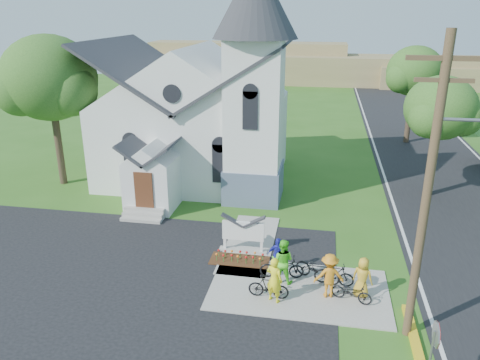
% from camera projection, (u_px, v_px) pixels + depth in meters
% --- Properties ---
extents(ground, '(120.00, 120.00, 0.00)m').
position_uv_depth(ground, '(259.00, 293.00, 18.30)').
color(ground, '#30611B').
rests_on(ground, ground).
extents(parking_lot, '(20.00, 16.00, 0.02)m').
position_uv_depth(parking_lot, '(68.00, 304.00, 17.61)').
color(parking_lot, black).
rests_on(parking_lot, ground).
extents(road, '(8.00, 90.00, 0.02)m').
position_uv_depth(road, '(443.00, 179.00, 30.50)').
color(road, black).
rests_on(road, ground).
extents(sidewalk, '(7.00, 4.00, 0.05)m').
position_uv_depth(sidewalk, '(299.00, 290.00, 18.51)').
color(sidewalk, gray).
rests_on(sidewalk, ground).
extents(church, '(12.35, 12.00, 13.00)m').
position_uv_depth(church, '(201.00, 98.00, 28.93)').
color(church, white).
rests_on(church, ground).
extents(church_sign, '(2.20, 0.40, 1.70)m').
position_uv_depth(church_sign, '(243.00, 231.00, 21.10)').
color(church_sign, gray).
rests_on(church_sign, ground).
extents(flower_bed, '(2.60, 1.10, 0.07)m').
position_uv_depth(flower_bed, '(240.00, 261.00, 20.61)').
color(flower_bed, '#3C1E10').
rests_on(flower_bed, ground).
extents(utility_pole, '(3.45, 0.28, 10.00)m').
position_uv_depth(utility_pole, '(430.00, 187.00, 14.16)').
color(utility_pole, '#473123').
rests_on(utility_pole, ground).
extents(stop_sign, '(0.11, 0.76, 2.48)m').
position_uv_depth(stop_sign, '(434.00, 344.00, 12.91)').
color(stop_sign, gray).
rests_on(stop_sign, ground).
extents(tree_lot_corner, '(5.60, 5.60, 9.15)m').
position_uv_depth(tree_lot_corner, '(49.00, 78.00, 27.57)').
color(tree_lot_corner, '#37251E').
rests_on(tree_lot_corner, ground).
extents(tree_road_near, '(4.00, 4.00, 7.05)m').
position_uv_depth(tree_road_near, '(440.00, 109.00, 26.18)').
color(tree_road_near, '#37251E').
rests_on(tree_road_near, ground).
extents(tree_road_mid, '(4.40, 4.40, 7.80)m').
position_uv_depth(tree_road_mid, '(415.00, 72.00, 36.98)').
color(tree_road_mid, '#37251E').
rests_on(tree_road_mid, ground).
extents(distant_hills, '(61.00, 10.00, 5.60)m').
position_uv_depth(distant_hills, '(335.00, 68.00, 69.03)').
color(distant_hills, olive).
rests_on(distant_hills, ground).
extents(cyclist_0, '(0.79, 0.68, 1.83)m').
position_uv_depth(cyclist_0, '(274.00, 280.00, 17.46)').
color(cyclist_0, yellow).
rests_on(cyclist_0, sidewalk).
extents(bike_0, '(1.87, 0.83, 0.95)m').
position_uv_depth(bike_0, '(282.00, 267.00, 19.14)').
color(bike_0, black).
rests_on(bike_0, sidewalk).
extents(cyclist_1, '(1.01, 0.84, 1.86)m').
position_uv_depth(cyclist_1, '(282.00, 261.00, 18.71)').
color(cyclist_1, '#54E22A').
rests_on(cyclist_1, sidewalk).
extents(bike_1, '(1.58, 0.50, 0.94)m').
position_uv_depth(bike_1, '(269.00, 287.00, 17.80)').
color(bike_1, black).
rests_on(bike_1, sidewalk).
extents(cyclist_2, '(0.93, 0.44, 1.54)m').
position_uv_depth(cyclist_2, '(278.00, 255.00, 19.48)').
color(cyclist_2, '#2226AC').
rests_on(cyclist_2, sidewalk).
extents(bike_2, '(2.05, 1.43, 1.02)m').
position_uv_depth(bike_2, '(318.00, 269.00, 18.96)').
color(bike_2, black).
rests_on(bike_2, sidewalk).
extents(cyclist_3, '(1.26, 0.87, 1.79)m').
position_uv_depth(cyclist_3, '(329.00, 276.00, 17.76)').
color(cyclist_3, orange).
rests_on(cyclist_3, sidewalk).
extents(bike_3, '(1.63, 0.65, 0.96)m').
position_uv_depth(bike_3, '(334.00, 274.00, 18.62)').
color(bike_3, black).
rests_on(bike_3, sidewalk).
extents(cyclist_4, '(0.94, 0.80, 1.63)m').
position_uv_depth(cyclist_4, '(362.00, 277.00, 17.80)').
color(cyclist_4, gold).
rests_on(cyclist_4, sidewalk).
extents(bike_4, '(1.63, 0.97, 0.81)m').
position_uv_depth(bike_4, '(352.00, 292.00, 17.61)').
color(bike_4, black).
rests_on(bike_4, sidewalk).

